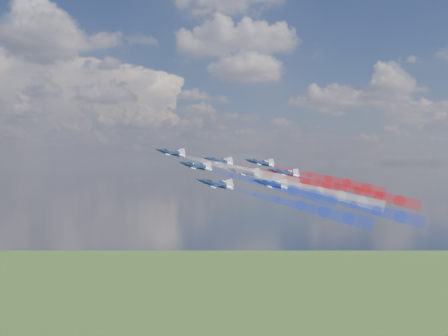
{
  "coord_description": "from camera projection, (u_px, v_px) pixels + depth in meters",
  "views": [
    {
      "loc": [
        -26.3,
        -182.36,
        170.07
      ],
      "look_at": [
        -5.86,
        -17.68,
        168.69
      ],
      "focal_mm": 40.99,
      "sensor_mm": 36.0,
      "label": 1
    }
  ],
  "objects": [
    {
      "name": "jet_rear_right",
      "position": [
        284.0,
        173.0,
        170.82
      ],
      "size": [
        15.02,
        13.9,
        6.94
      ],
      "primitive_type": null,
      "rotation": [
        0.23,
        -0.14,
        1.09
      ],
      "color": "black"
    },
    {
      "name": "jet_outer_right",
      "position": [
        260.0,
        163.0,
        182.19
      ],
      "size": [
        15.02,
        13.9,
        6.94
      ],
      "primitive_type": null,
      "rotation": [
        0.23,
        -0.14,
        1.09
      ],
      "color": "black"
    },
    {
      "name": "jet_rear_left",
      "position": [
        271.0,
        184.0,
        151.91
      ],
      "size": [
        15.02,
        13.9,
        6.94
      ],
      "primitive_type": null,
      "rotation": [
        0.23,
        -0.14,
        1.09
      ],
      "color": "black"
    },
    {
      "name": "trail_outer_right",
      "position": [
        328.0,
        179.0,
        174.5
      ],
      "size": [
        36.37,
        20.84,
        12.95
      ],
      "primitive_type": null,
      "rotation": [
        0.23,
        -0.14,
        1.09
      ],
      "color": "red"
    },
    {
      "name": "trail_rear_right",
      "position": [
        358.0,
        191.0,
        163.13
      ],
      "size": [
        36.37,
        20.84,
        12.95
      ],
      "primitive_type": null,
      "rotation": [
        0.23,
        -0.14,
        1.09
      ],
      "color": "red"
    },
    {
      "name": "jet_inner_left",
      "position": [
        196.0,
        166.0,
        158.38
      ],
      "size": [
        15.02,
        13.9,
        6.94
      ],
      "primitive_type": null,
      "rotation": [
        0.23,
        -0.14,
        1.09
      ],
      "color": "black"
    },
    {
      "name": "jet_lead",
      "position": [
        171.0,
        153.0,
        171.62
      ],
      "size": [
        15.02,
        13.9,
        6.94
      ],
      "primitive_type": null,
      "rotation": [
        0.23,
        -0.14,
        1.09
      ],
      "color": "black"
    },
    {
      "name": "trail_inner_left",
      "position": [
        272.0,
        185.0,
        150.69
      ],
      "size": [
        36.37,
        20.84,
        12.95
      ],
      "primitive_type": null,
      "rotation": [
        0.23,
        -0.14,
        1.09
      ],
      "color": "#1B39ED"
    },
    {
      "name": "jet_inner_right",
      "position": [
        219.0,
        161.0,
        176.52
      ],
      "size": [
        15.02,
        13.9,
        6.94
      ],
      "primitive_type": null,
      "rotation": [
        0.23,
        -0.14,
        1.09
      ],
      "color": "black"
    },
    {
      "name": "jet_outer_left",
      "position": [
        216.0,
        184.0,
        144.21
      ],
      "size": [
        15.02,
        13.9,
        6.94
      ],
      "primitive_type": null,
      "rotation": [
        0.23,
        -0.14,
        1.09
      ],
      "color": "black"
    },
    {
      "name": "trail_inner_right",
      "position": [
        287.0,
        178.0,
        168.83
      ],
      "size": [
        36.37,
        20.84,
        12.95
      ],
      "primitive_type": null,
      "rotation": [
        0.23,
        -0.14,
        1.09
      ],
      "color": "red"
    },
    {
      "name": "trail_center_third",
      "position": [
        320.0,
        191.0,
        156.12
      ],
      "size": [
        36.37,
        20.84,
        12.95
      ],
      "primitive_type": null,
      "rotation": [
        0.23,
        -0.14,
        1.09
      ],
      "color": "white"
    },
    {
      "name": "jet_center_third",
      "position": [
        245.0,
        173.0,
        163.81
      ],
      "size": [
        15.02,
        13.9,
        6.94
      ],
      "primitive_type": null,
      "rotation": [
        0.23,
        -0.14,
        1.09
      ],
      "color": "black"
    },
    {
      "name": "trail_rear_left",
      "position": [
        353.0,
        205.0,
        144.22
      ],
      "size": [
        36.37,
        20.84,
        12.95
      ],
      "primitive_type": null,
      "rotation": [
        0.23,
        -0.14,
        1.09
      ],
      "color": "#1B39ED"
    },
    {
      "name": "trail_lead",
      "position": [
        239.0,
        170.0,
        163.93
      ],
      "size": [
        36.37,
        20.84,
        12.95
      ],
      "primitive_type": null,
      "rotation": [
        0.23,
        -0.14,
        1.09
      ],
      "color": "white"
    },
    {
      "name": "trail_outer_left",
      "position": [
        300.0,
        206.0,
        136.52
      ],
      "size": [
        36.37,
        20.84,
        12.95
      ],
      "primitive_type": null,
      "rotation": [
        0.23,
        -0.14,
        1.09
      ],
      "color": "#1B39ED"
    }
  ]
}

